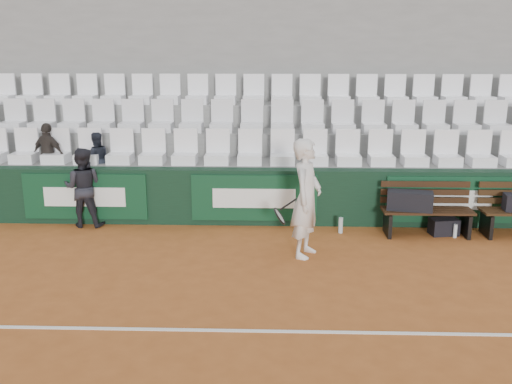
% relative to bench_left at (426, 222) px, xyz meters
% --- Properties ---
extents(ground, '(80.00, 80.00, 0.00)m').
position_rel_bench_left_xyz_m(ground, '(-2.72, -3.44, -0.23)').
color(ground, '#AD5B27').
rests_on(ground, ground).
extents(court_baseline, '(18.00, 0.06, 0.01)m').
position_rel_bench_left_xyz_m(court_baseline, '(-2.72, -3.44, -0.22)').
color(court_baseline, white).
rests_on(court_baseline, ground).
extents(back_barrier, '(18.00, 0.34, 1.00)m').
position_rel_bench_left_xyz_m(back_barrier, '(-2.66, 0.56, 0.28)').
color(back_barrier, black).
rests_on(back_barrier, ground).
extents(grandstand_tier_front, '(18.00, 0.95, 1.00)m').
position_rel_bench_left_xyz_m(grandstand_tier_front, '(-2.72, 1.19, 0.28)').
color(grandstand_tier_front, gray).
rests_on(grandstand_tier_front, ground).
extents(grandstand_tier_mid, '(18.00, 0.95, 1.45)m').
position_rel_bench_left_xyz_m(grandstand_tier_mid, '(-2.72, 2.14, 0.50)').
color(grandstand_tier_mid, gray).
rests_on(grandstand_tier_mid, ground).
extents(grandstand_tier_back, '(18.00, 0.95, 1.90)m').
position_rel_bench_left_xyz_m(grandstand_tier_back, '(-2.72, 3.09, 0.72)').
color(grandstand_tier_back, gray).
rests_on(grandstand_tier_back, ground).
extents(grandstand_rear_wall, '(18.00, 0.30, 4.40)m').
position_rel_bench_left_xyz_m(grandstand_rear_wall, '(-2.72, 3.71, 1.98)').
color(grandstand_rear_wall, gray).
rests_on(grandstand_rear_wall, ground).
extents(seat_row_front, '(11.90, 0.44, 0.63)m').
position_rel_bench_left_xyz_m(seat_row_front, '(-2.72, 1.01, 1.09)').
color(seat_row_front, white).
rests_on(seat_row_front, grandstand_tier_front).
extents(seat_row_mid, '(11.90, 0.44, 0.63)m').
position_rel_bench_left_xyz_m(seat_row_mid, '(-2.72, 1.96, 1.54)').
color(seat_row_mid, silver).
rests_on(seat_row_mid, grandstand_tier_mid).
extents(seat_row_back, '(11.90, 0.44, 0.63)m').
position_rel_bench_left_xyz_m(seat_row_back, '(-2.72, 2.91, 1.99)').
color(seat_row_back, white).
rests_on(seat_row_back, grandstand_tier_back).
extents(bench_left, '(1.50, 0.56, 0.45)m').
position_rel_bench_left_xyz_m(bench_left, '(0.00, 0.00, 0.00)').
color(bench_left, '#311C0E').
rests_on(bench_left, ground).
extents(sports_bag_left, '(0.79, 0.46, 0.32)m').
position_rel_bench_left_xyz_m(sports_bag_left, '(-0.31, -0.02, 0.38)').
color(sports_bag_left, black).
rests_on(sports_bag_left, bench_left).
extents(sports_bag_ground, '(0.50, 0.35, 0.28)m').
position_rel_bench_left_xyz_m(sports_bag_ground, '(0.31, 0.04, -0.09)').
color(sports_bag_ground, black).
rests_on(sports_bag_ground, ground).
extents(water_bottle_near, '(0.08, 0.08, 0.27)m').
position_rel_bench_left_xyz_m(water_bottle_near, '(-1.43, 0.07, -0.09)').
color(water_bottle_near, silver).
rests_on(water_bottle_near, ground).
extents(water_bottle_far, '(0.07, 0.07, 0.23)m').
position_rel_bench_left_xyz_m(water_bottle_far, '(0.46, -0.11, -0.11)').
color(water_bottle_far, silver).
rests_on(water_bottle_far, ground).
extents(tennis_player, '(0.81, 0.77, 1.80)m').
position_rel_bench_left_xyz_m(tennis_player, '(-2.09, -1.01, 0.67)').
color(tennis_player, white).
rests_on(tennis_player, ground).
extents(ball_kid, '(0.69, 0.54, 1.40)m').
position_rel_bench_left_xyz_m(ball_kid, '(-5.92, 0.33, 0.48)').
color(ball_kid, black).
rests_on(ball_kid, ground).
extents(spectator_b, '(0.75, 0.52, 1.18)m').
position_rel_bench_left_xyz_m(spectator_b, '(-6.78, 1.06, 1.37)').
color(spectator_b, '#2E2925').
rests_on(spectator_b, grandstand_tier_front).
extents(spectator_c, '(0.60, 0.55, 1.02)m').
position_rel_bench_left_xyz_m(spectator_c, '(-5.89, 1.06, 1.28)').
color(spectator_c, black).
rests_on(spectator_c, grandstand_tier_front).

